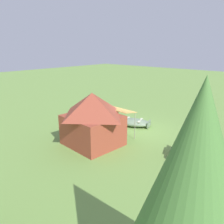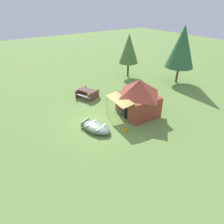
{
  "view_description": "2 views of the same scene",
  "coord_description": "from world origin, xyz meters",
  "views": [
    {
      "loc": [
        -7.65,
        10.85,
        5.07
      ],
      "look_at": [
        1.22,
        0.86,
        1.19
      ],
      "focal_mm": 36.52,
      "sensor_mm": 36.0,
      "label": 1
    },
    {
      "loc": [
        10.48,
        -6.06,
        7.81
      ],
      "look_at": [
        0.58,
        0.68,
        0.9
      ],
      "focal_mm": 31.43,
      "sensor_mm": 36.0,
      "label": 2
    }
  ],
  "objects": [
    {
      "name": "ground_plane",
      "position": [
        0.0,
        0.0,
        0.0
      ],
      "size": [
        80.0,
        80.0,
        0.0
      ],
      "primitive_type": "plane",
      "color": "#6E9645"
    },
    {
      "name": "pine_tree_back_left",
      "position": [
        -6.6,
        7.78,
        3.15
      ],
      "size": [
        2.14,
        2.14,
        4.71
      ],
      "color": "#47352E",
      "rests_on": "ground_plane"
    },
    {
      "name": "canvas_cabin_tent",
      "position": [
        0.6,
        3.08,
        1.45
      ],
      "size": [
        3.07,
        3.68,
        2.8
      ],
      "color": "#98402D",
      "rests_on": "ground_plane"
    },
    {
      "name": "beached_rowboat",
      "position": [
        0.73,
        -0.74,
        0.24
      ],
      "size": [
        2.54,
        1.95,
        0.46
      ],
      "color": "slate",
      "rests_on": "ground_plane"
    },
    {
      "name": "picnic_table",
      "position": [
        -4.2,
        1.21,
        0.47
      ],
      "size": [
        2.13,
        2.05,
        0.75
      ],
      "color": "brown",
      "rests_on": "ground_plane"
    },
    {
      "name": "fuel_can",
      "position": [
        2.08,
        0.81,
        0.15
      ],
      "size": [
        0.26,
        0.26,
        0.31
      ],
      "primitive_type": "cylinder",
      "rotation": [
        0.0,
        0.0,
        2.82
      ],
      "color": "#D0920C",
      "rests_on": "ground_plane"
    },
    {
      "name": "cooler_box",
      "position": [
        -0.4,
        2.06,
        0.18
      ],
      "size": [
        0.63,
        0.61,
        0.36
      ],
      "primitive_type": "cube",
      "rotation": [
        0.0,
        0.0,
        2.45
      ],
      "color": "#2D8657",
      "rests_on": "ground_plane"
    }
  ]
}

